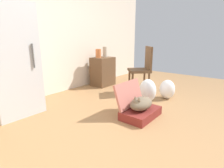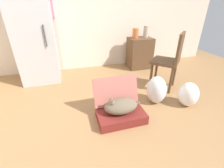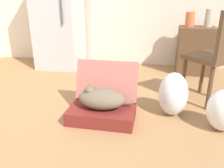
{
  "view_description": "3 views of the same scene",
  "coord_description": "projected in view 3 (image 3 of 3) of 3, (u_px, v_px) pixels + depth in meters",
  "views": [
    {
      "loc": [
        -2.1,
        -1.08,
        1.17
      ],
      "look_at": [
        0.0,
        0.61,
        0.47
      ],
      "focal_mm": 28.67,
      "sensor_mm": 36.0,
      "label": 1
    },
    {
      "loc": [
        -0.45,
        -1.4,
        1.4
      ],
      "look_at": [
        0.16,
        0.7,
        0.26
      ],
      "focal_mm": 24.96,
      "sensor_mm": 36.0,
      "label": 2
    },
    {
      "loc": [
        0.59,
        -1.73,
        1.1
      ],
      "look_at": [
        0.17,
        0.37,
        0.28
      ],
      "focal_mm": 36.32,
      "sensor_mm": 36.0,
      "label": 3
    }
  ],
  "objects": [
    {
      "name": "vase_short",
      "position": [
        209.0,
        18.0,
        3.28
      ],
      "size": [
        0.11,
        0.11,
        0.25
      ],
      "primitive_type": "cylinder",
      "color": "#B7AD99",
      "rests_on": "side_table"
    },
    {
      "name": "ground_plane",
      "position": [
        86.0,
        126.0,
        2.08
      ],
      "size": [
        7.68,
        7.68,
        0.0
      ],
      "primitive_type": "plane",
      "color": "#9E7247",
      "rests_on": "ground"
    },
    {
      "name": "plastic_bag_white",
      "position": [
        173.0,
        94.0,
        2.22
      ],
      "size": [
        0.28,
        0.32,
        0.43
      ],
      "primitive_type": "ellipsoid",
      "color": "silver",
      "rests_on": "ground"
    },
    {
      "name": "chair",
      "position": [
        216.0,
        54.0,
        2.36
      ],
      "size": [
        0.6,
        0.6,
        1.0
      ],
      "rotation": [
        0.0,
        0.0,
        -2.37
      ],
      "color": "brown",
      "rests_on": "ground"
    },
    {
      "name": "cat",
      "position": [
        101.0,
        98.0,
        2.12
      ],
      "size": [
        0.52,
        0.28,
        0.23
      ],
      "color": "brown",
      "rests_on": "suitcase_base"
    },
    {
      "name": "suitcase_base",
      "position": [
        102.0,
        113.0,
        2.17
      ],
      "size": [
        0.62,
        0.4,
        0.13
      ],
      "primitive_type": "cube",
      "color": "maroon",
      "rests_on": "ground"
    },
    {
      "name": "refrigerator",
      "position": [
        58.0,
        16.0,
        3.61
      ],
      "size": [
        0.68,
        0.67,
        1.66
      ],
      "color": "#B7BABC",
      "rests_on": "ground"
    },
    {
      "name": "plastic_bag_clear",
      "position": [
        224.0,
        110.0,
        1.96
      ],
      "size": [
        0.28,
        0.3,
        0.37
      ],
      "primitive_type": "ellipsoid",
      "color": "white",
      "rests_on": "ground"
    },
    {
      "name": "suitcase_lid",
      "position": [
        107.0,
        81.0,
        2.28
      ],
      "size": [
        0.62,
        0.16,
        0.39
      ],
      "primitive_type": "cube",
      "rotation": [
        1.24,
        0.0,
        0.0
      ],
      "color": "#B26356",
      "rests_on": "suitcase_base"
    },
    {
      "name": "vase_tall",
      "position": [
        190.0,
        19.0,
        3.32
      ],
      "size": [
        0.13,
        0.13,
        0.21
      ],
      "primitive_type": "cylinder",
      "color": "#CC6B38",
      "rests_on": "side_table"
    },
    {
      "name": "side_table",
      "position": [
        195.0,
        51.0,
        3.44
      ],
      "size": [
        0.53,
        0.41,
        0.7
      ],
      "primitive_type": "cube",
      "color": "brown",
      "rests_on": "ground"
    }
  ]
}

